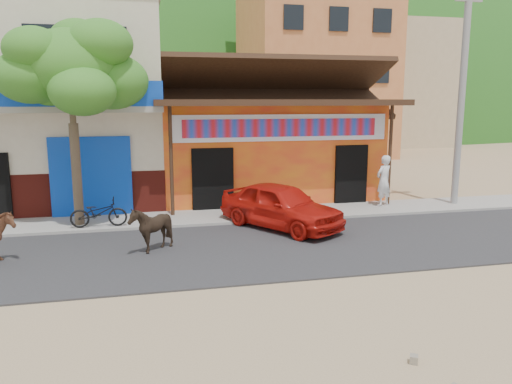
# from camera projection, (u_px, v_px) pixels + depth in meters

# --- Properties ---
(ground) EXTENTS (120.00, 120.00, 0.00)m
(ground) POSITION_uv_depth(u_px,v_px,m) (279.00, 283.00, 10.44)
(ground) COLOR #9E825B
(ground) RESTS_ON ground
(road) EXTENTS (60.00, 5.00, 0.04)m
(road) POSITION_uv_depth(u_px,v_px,m) (253.00, 248.00, 12.83)
(road) COLOR #28282B
(road) RESTS_ON ground
(sidewalk) EXTENTS (60.00, 2.00, 0.12)m
(sidewalk) POSITION_uv_depth(u_px,v_px,m) (230.00, 216.00, 16.18)
(sidewalk) COLOR gray
(sidewalk) RESTS_ON ground
(dance_club) EXTENTS (8.00, 6.00, 3.60)m
(dance_club) POSITION_uv_depth(u_px,v_px,m) (261.00, 150.00, 20.13)
(dance_club) COLOR orange
(dance_club) RESTS_ON ground
(cafe_building) EXTENTS (7.00, 6.00, 7.00)m
(cafe_building) POSITION_uv_depth(u_px,v_px,m) (61.00, 108.00, 18.18)
(cafe_building) COLOR beige
(cafe_building) RESTS_ON ground
(apartment_front) EXTENTS (9.00, 9.00, 12.00)m
(apartment_front) POSITION_uv_depth(u_px,v_px,m) (312.00, 67.00, 34.33)
(apartment_front) COLOR #CC723F
(apartment_front) RESTS_ON ground
(apartment_rear) EXTENTS (8.00, 8.00, 10.00)m
(apartment_rear) POSITION_uv_depth(u_px,v_px,m) (389.00, 85.00, 42.24)
(apartment_rear) COLOR tan
(apartment_rear) RESTS_ON ground
(hillside) EXTENTS (100.00, 40.00, 24.00)m
(hillside) POSITION_uv_depth(u_px,v_px,m) (156.00, 45.00, 75.35)
(hillside) COLOR #194C14
(hillside) RESTS_ON ground
(tree) EXTENTS (3.00, 3.00, 6.00)m
(tree) POSITION_uv_depth(u_px,v_px,m) (73.00, 123.00, 14.42)
(tree) COLOR #2D721E
(tree) RESTS_ON sidewalk
(utility_pole) EXTENTS (0.24, 0.24, 8.00)m
(utility_pole) POSITION_uv_depth(u_px,v_px,m) (462.00, 90.00, 17.24)
(utility_pole) COLOR gray
(utility_pole) RESTS_ON sidewalk
(cow_dark) EXTENTS (1.11, 0.99, 1.19)m
(cow_dark) POSITION_uv_depth(u_px,v_px,m) (151.00, 228.00, 12.39)
(cow_dark) COLOR black
(cow_dark) RESTS_ON road
(red_car) EXTENTS (3.49, 4.19, 1.35)m
(red_car) POSITION_uv_depth(u_px,v_px,m) (281.00, 206.00, 14.71)
(red_car) COLOR #BA150D
(red_car) RESTS_ON road
(scooter) EXTENTS (1.62, 0.58, 0.85)m
(scooter) POSITION_uv_depth(u_px,v_px,m) (99.00, 213.00, 14.54)
(scooter) COLOR black
(scooter) RESTS_ON sidewalk
(pedestrian) EXTENTS (0.77, 0.66, 1.78)m
(pedestrian) POSITION_uv_depth(u_px,v_px,m) (384.00, 181.00, 17.39)
(pedestrian) COLOR silver
(pedestrian) RESTS_ON sidewalk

